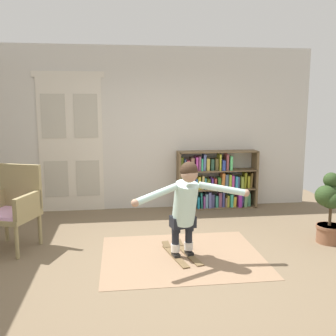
# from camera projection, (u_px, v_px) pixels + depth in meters

# --- Properties ---
(ground_plane) EXTENTS (7.20, 7.20, 0.00)m
(ground_plane) POSITION_uv_depth(u_px,v_px,m) (166.00, 264.00, 4.60)
(ground_plane) COLOR brown
(back_wall) EXTENTS (6.00, 0.10, 2.90)m
(back_wall) POSITION_uv_depth(u_px,v_px,m) (148.00, 129.00, 6.90)
(back_wall) COLOR beige
(back_wall) RESTS_ON ground
(double_door) EXTENTS (1.22, 0.05, 2.45)m
(double_door) POSITION_uv_depth(u_px,v_px,m) (71.00, 142.00, 6.70)
(double_door) COLOR beige
(double_door) RESTS_ON ground
(rug) EXTENTS (2.01, 1.62, 0.01)m
(rug) POSITION_uv_depth(u_px,v_px,m) (182.00, 256.00, 4.82)
(rug) COLOR #917256
(rug) RESTS_ON ground
(bookshelf) EXTENTS (1.47, 0.30, 1.06)m
(bookshelf) POSITION_uv_depth(u_px,v_px,m) (215.00, 183.00, 7.01)
(bookshelf) COLOR brown
(bookshelf) RESTS_ON ground
(wicker_chair) EXTENTS (0.77, 0.77, 1.10)m
(wicker_chair) POSITION_uv_depth(u_px,v_px,m) (13.00, 205.00, 5.03)
(wicker_chair) COLOR #948459
(wicker_chair) RESTS_ON ground
(potted_plant) EXTENTS (0.46, 0.45, 0.98)m
(potted_plant) POSITION_uv_depth(u_px,v_px,m) (329.00, 205.00, 5.23)
(potted_plant) COLOR brown
(potted_plant) RESTS_ON ground
(skis_pair) EXTENTS (0.43, 0.81, 0.07)m
(skis_pair) POSITION_uv_depth(u_px,v_px,m) (181.00, 254.00, 4.85)
(skis_pair) COLOR brown
(skis_pair) RESTS_ON rug
(person_skier) EXTENTS (1.45, 0.68, 1.16)m
(person_skier) POSITION_uv_depth(u_px,v_px,m) (186.00, 202.00, 4.60)
(person_skier) COLOR white
(person_skier) RESTS_ON skis_pair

